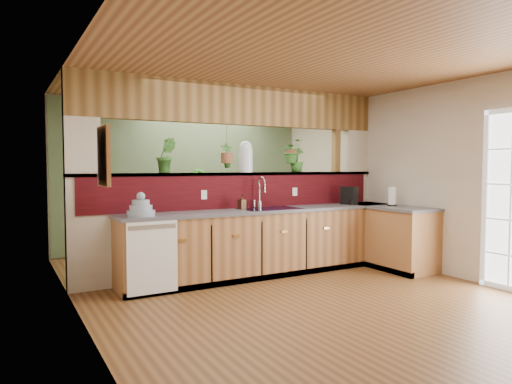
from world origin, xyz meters
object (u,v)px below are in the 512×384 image
faucet (261,191)px  paper_towel (392,197)px  shelving_console (177,222)px  glass_jar (246,157)px  dish_stack (141,209)px  coffee_maker (350,196)px  soap_dispenser (242,202)px

faucet → paper_towel: (1.83, -0.67, -0.10)m
shelving_console → glass_jar: bearing=-73.5°
faucet → dish_stack: 1.77m
dish_stack → paper_towel: bearing=-6.5°
glass_jar → shelving_console: bearing=100.1°
coffee_maker → shelving_console: coffee_maker is taller
paper_towel → glass_jar: glass_jar is taller
soap_dispenser → paper_towel: size_ratio=0.67×
shelving_console → dish_stack: bearing=-112.0°
paper_towel → soap_dispenser: bearing=164.0°
soap_dispenser → glass_jar: (0.20, 0.27, 0.61)m
shelving_console → coffee_maker: bearing=-43.7°
dish_stack → coffee_maker: bearing=1.6°
soap_dispenser → shelving_console: soap_dispenser is taller
faucet → coffee_maker: faucet is taller
coffee_maker → glass_jar: glass_jar is taller
glass_jar → shelving_console: size_ratio=0.30×
paper_towel → shelving_console: bearing=129.4°
paper_towel → shelving_console: 3.64m
faucet → coffee_maker: size_ratio=1.63×
dish_stack → soap_dispenser: 1.44m
faucet → shelving_console: bearing=102.1°
paper_towel → faucet: bearing=160.0°
soap_dispenser → shelving_console: bearing=93.6°
coffee_maker → glass_jar: (-1.58, 0.39, 0.59)m
glass_jar → soap_dispenser: bearing=-127.1°
faucet → glass_jar: size_ratio=0.99×
paper_towel → shelving_console: size_ratio=0.20×
coffee_maker → glass_jar: 1.73m
dish_stack → shelving_console: size_ratio=0.22×
faucet → shelving_console: (-0.45, 2.12, -0.63)m
glass_jar → paper_towel: bearing=-24.4°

